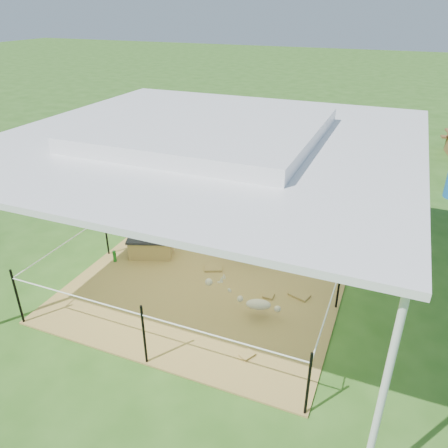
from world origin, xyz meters
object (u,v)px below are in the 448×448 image
at_px(pony, 241,239).
at_px(picnic_table_near, 386,148).
at_px(straw_bale, 151,248).
at_px(green_bottle, 115,256).
at_px(woman, 153,218).
at_px(distant_person, 390,148).
at_px(foal, 258,303).

height_order(pony, picnic_table_near, pony).
xyz_separation_m(straw_bale, green_bottle, (-0.55, -0.45, -0.07)).
relative_size(woman, picnic_table_near, 0.55).
distance_m(straw_bale, distant_person, 8.27).
distance_m(woman, pony, 1.74).
distance_m(pony, picnic_table_near, 7.80).
bearing_deg(woman, green_bottle, -75.67).
height_order(woman, distant_person, woman).
bearing_deg(woman, foal, 47.77).
bearing_deg(woman, picnic_table_near, 135.09).
xyz_separation_m(green_bottle, foal, (3.10, -0.53, 0.16)).
xyz_separation_m(straw_bale, distant_person, (3.94, 7.26, 0.41)).
bearing_deg(distant_person, woman, 53.63).
distance_m(green_bottle, pony, 2.47).
height_order(pony, distant_person, distant_person).
height_order(straw_bale, pony, pony).
xyz_separation_m(woman, distant_person, (3.84, 7.26, -0.26)).
xyz_separation_m(pony, foal, (0.89, -1.60, -0.13)).
bearing_deg(foal, straw_bale, 143.26).
bearing_deg(pony, picnic_table_near, -0.39).
relative_size(pony, distant_person, 0.77).
xyz_separation_m(pony, picnic_table_near, (2.15, 7.50, -0.06)).
xyz_separation_m(woman, picnic_table_near, (3.71, 8.11, -0.51)).
xyz_separation_m(woman, pony, (1.56, 0.61, -0.45)).
relative_size(straw_bale, foal, 0.83).
bearing_deg(woman, straw_bale, -110.36).
relative_size(straw_bale, pony, 0.85).
xyz_separation_m(straw_bale, pony, (1.66, 0.61, 0.22)).
xyz_separation_m(green_bottle, pony, (2.21, 1.06, 0.29)).
xyz_separation_m(woman, foal, (2.45, -0.98, -0.58)).
distance_m(green_bottle, foal, 3.15).
bearing_deg(woman, distant_person, 131.74).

